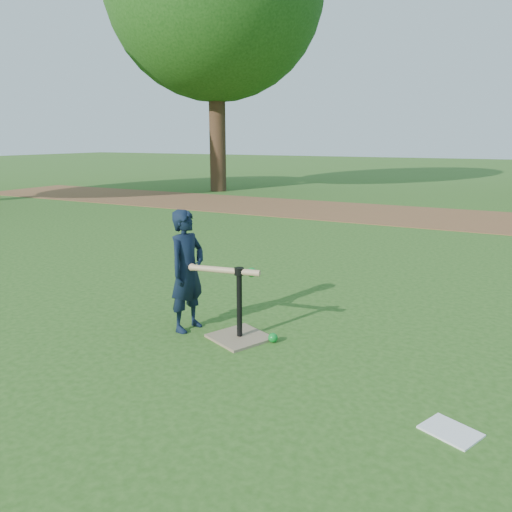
% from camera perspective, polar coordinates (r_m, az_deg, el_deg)
% --- Properties ---
extents(ground, '(80.00, 80.00, 0.00)m').
position_cam_1_polar(ground, '(4.50, -5.80, -8.17)').
color(ground, '#285116').
rests_on(ground, ground).
extents(dirt_strip, '(24.00, 3.00, 0.01)m').
position_cam_1_polar(dirt_strip, '(11.35, 15.36, 4.61)').
color(dirt_strip, brown).
rests_on(dirt_strip, ground).
extents(child, '(0.29, 0.41, 1.06)m').
position_cam_1_polar(child, '(4.33, -7.87, -1.68)').
color(child, black).
rests_on(child, ground).
extents(wiffle_ball_ground, '(0.08, 0.08, 0.08)m').
position_cam_1_polar(wiffle_ball_ground, '(4.16, 1.95, -9.32)').
color(wiffle_ball_ground, '#0B8324').
rests_on(wiffle_ball_ground, ground).
extents(clipboard, '(0.37, 0.33, 0.01)m').
position_cam_1_polar(clipboard, '(3.23, 21.35, -18.15)').
color(clipboard, white).
rests_on(clipboard, ground).
extents(batting_tee, '(0.57, 0.57, 0.61)m').
position_cam_1_polar(batting_tee, '(4.21, -1.89, -8.01)').
color(batting_tee, '#8A7558').
rests_on(batting_tee, ground).
extents(swing_action, '(0.63, 0.22, 0.09)m').
position_cam_1_polar(swing_action, '(4.12, -3.32, -1.66)').
color(swing_action, tan).
rests_on(swing_action, ground).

